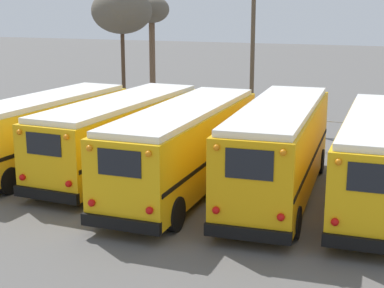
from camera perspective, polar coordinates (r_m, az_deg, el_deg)
The scene contains 10 objects.
ground_plane at distance 22.33m, azimuth -0.00°, elevation -4.00°, with size 160.00×160.00×0.00m, color #5B5956.
school_bus_0 at distance 25.14m, azimuth -14.19°, elevation 1.39°, with size 2.94×9.83×2.97m.
school_bus_1 at distance 23.88m, azimuth -6.86°, elevation 1.13°, with size 2.95×10.25×3.00m.
school_bus_2 at distance 21.26m, azimuth -0.66°, elevation -0.10°, with size 2.65×10.43×3.13m.
school_bus_3 at distance 20.70m, azimuth 8.39°, elevation -0.39°, with size 3.03×10.07×3.33m.
school_bus_4 at distance 20.51m, azimuth 17.63°, elevation -1.26°, with size 2.68×9.80×3.14m.
utility_pole at distance 34.08m, azimuth 5.91°, elevation 9.65°, with size 1.80×0.25×8.53m.
bare_tree_0 at distance 39.86m, azimuth -6.83°, elevation 12.67°, with size 4.00×4.00×7.73m.
bare_tree_1 at distance 43.42m, azimuth -3.94°, elevation 12.54°, with size 2.57×2.57×7.24m.
fence_line at distance 28.75m, azimuth 5.16°, elevation 1.94°, with size 21.38×0.06×1.42m.
Camera 1 is at (7.62, -19.89, 6.71)m, focal length 55.00 mm.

